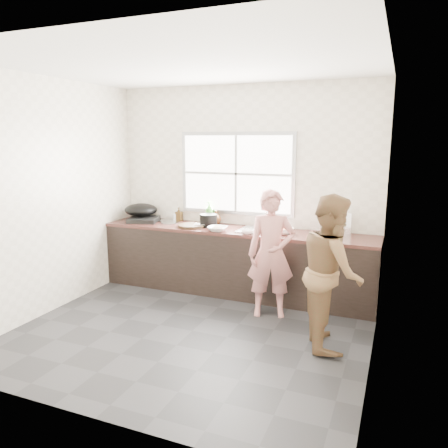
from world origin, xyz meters
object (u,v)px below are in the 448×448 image
at_px(bowl_crabs, 284,231).
at_px(glass_jar, 176,217).
at_px(bottle_green, 209,212).
at_px(bottle_brown_tall, 179,215).
at_px(pot_lid_left, 167,221).
at_px(plate_food, 191,227).
at_px(black_pot, 208,220).
at_px(bottle_brown_short, 216,218).
at_px(cutting_board, 191,226).
at_px(dish_rack, 334,222).
at_px(pot_lid_right, 170,223).
at_px(bowl_held, 248,231).
at_px(wok, 141,210).
at_px(bowl_mince, 217,229).
at_px(person_side, 331,271).
at_px(woman, 271,258).
at_px(burner, 144,220).

distance_m(bowl_crabs, glass_jar, 1.66).
relative_size(bottle_green, bottle_brown_tall, 1.72).
bearing_deg(pot_lid_left, plate_food, -28.85).
bearing_deg(black_pot, bottle_brown_short, 85.03).
xyz_separation_m(cutting_board, pot_lid_left, (-0.51, 0.25, -0.01)).
bearing_deg(black_pot, pot_lid_left, 169.75).
bearing_deg(glass_jar, bottle_brown_tall, 18.14).
distance_m(bowl_crabs, pot_lid_left, 1.76).
bearing_deg(dish_rack, bottle_brown_short, 166.33).
distance_m(bottle_brown_short, pot_lid_left, 0.73).
height_order(cutting_board, pot_lid_right, cutting_board).
height_order(bowl_held, pot_lid_left, bowl_held).
height_order(bowl_held, dish_rack, dish_rack).
relative_size(bottle_brown_tall, wok, 0.38).
distance_m(bowl_mince, bowl_crabs, 0.84).
bearing_deg(dish_rack, person_side, -96.17).
xyz_separation_m(bowl_mince, bowl_held, (0.40, 0.00, 0.00)).
distance_m(woman, black_pot, 1.21).
xyz_separation_m(bottle_brown_tall, dish_rack, (2.16, 0.00, 0.05)).
xyz_separation_m(woman, plate_food, (-1.21, 0.41, 0.19)).
distance_m(person_side, pot_lid_right, 2.60).
bearing_deg(person_side, cutting_board, 46.55).
distance_m(bowl_crabs, wok, 2.14).
xyz_separation_m(black_pot, bottle_brown_tall, (-0.55, 0.21, 0.01)).
xyz_separation_m(bowl_mince, bottle_green, (-0.31, 0.44, 0.12)).
bearing_deg(bowl_crabs, plate_food, -174.72).
relative_size(black_pot, pot_lid_right, 0.91).
bearing_deg(glass_jar, black_pot, -18.09).
bearing_deg(bottle_brown_short, pot_lid_left, -173.33).
height_order(bottle_brown_short, pot_lid_left, bottle_brown_short).
distance_m(glass_jar, wok, 0.52).
bearing_deg(bottle_brown_short, wok, -172.74).
height_order(bottle_brown_tall, wok, wok).
distance_m(woman, burner, 2.10).
xyz_separation_m(woman, black_pot, (-1.04, 0.57, 0.26)).
xyz_separation_m(bowl_mince, bowl_crabs, (0.82, 0.18, 0.00)).
distance_m(woman, pot_lid_right, 1.74).
relative_size(woman, wok, 2.94).
distance_m(bottle_brown_tall, bottle_brown_short, 0.57).
distance_m(woman, pot_lid_left, 1.88).
distance_m(bottle_green, dish_rack, 1.69).
height_order(burner, wok, wok).
relative_size(burner, pot_lid_left, 1.63).
bearing_deg(pot_lid_right, person_side, -24.38).
bearing_deg(burner, bowl_crabs, -0.37).
height_order(black_pot, burner, black_pot).
distance_m(wok, dish_rack, 2.71).
distance_m(black_pot, glass_jar, 0.63).
bearing_deg(bottle_green, bowl_mince, -54.89).
xyz_separation_m(bottle_brown_short, glass_jar, (-0.62, -0.02, -0.03)).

